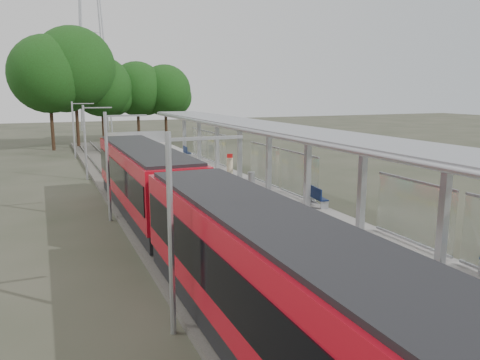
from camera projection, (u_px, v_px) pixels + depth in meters
name	position (u px, v px, depth m)	size (l,w,h in m)	color
trackbed	(142.00, 210.00, 24.95)	(3.00, 70.00, 0.24)	#59544C
platform	(221.00, 196.00, 26.61)	(6.00, 50.00, 1.00)	gray
tactile_strip	(177.00, 191.00, 25.53)	(0.60, 50.00, 0.02)	gold
end_fence	(137.00, 137.00, 48.95)	(6.00, 0.10, 1.20)	#9EA0A5
train	(184.00, 209.00, 17.40)	(2.74, 27.60, 3.62)	black
canopy	(278.00, 136.00, 23.08)	(3.27, 38.00, 3.66)	#9EA0A5
pylon	(90.00, 6.00, 70.65)	(8.00, 4.00, 38.00)	#9EA0A5
tree_cluster	(95.00, 79.00, 53.37)	(21.23, 12.52, 13.36)	#382316
catenary_masts	(109.00, 163.00, 22.86)	(2.08, 48.16, 5.40)	#9EA0A5
bench_mid	(317.00, 196.00, 22.05)	(0.60, 1.45, 0.96)	#0D1C43
bench_far	(186.00, 152.00, 38.42)	(0.49, 1.36, 0.91)	#0D1C43
info_pillar_far	(230.00, 170.00, 28.01)	(0.38, 0.38, 1.70)	beige
litter_bin	(251.00, 179.00, 26.83)	(0.40, 0.40, 0.82)	#9EA0A5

